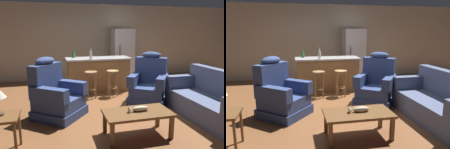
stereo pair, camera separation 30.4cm
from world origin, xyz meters
TOP-DOWN VIEW (x-y plane):
  - ground_plane at (0.00, 0.00)m, footprint 12.00×12.00m
  - back_wall at (0.00, 3.12)m, footprint 12.00×0.05m
  - coffee_table at (0.05, -1.55)m, footprint 1.10×0.60m
  - fish_figurine at (0.07, -1.55)m, footprint 0.34×0.10m
  - couch at (1.74, -1.22)m, footprint 0.86×1.91m
  - recliner_near_lamp at (-1.22, -0.34)m, footprint 1.18×1.18m
  - recliner_near_island at (0.98, 0.04)m, footprint 1.17×1.17m
  - end_table at (-1.97, -1.55)m, footprint 0.48×0.48m
  - kitchen_island at (0.00, 1.35)m, footprint 1.80×0.70m
  - bar_stool_left at (-0.32, 0.72)m, footprint 0.32×0.32m
  - bar_stool_right at (0.25, 0.72)m, footprint 0.32×0.32m
  - refrigerator at (1.10, 2.55)m, footprint 0.70×0.69m
  - bottle_tall_green at (-0.25, 1.10)m, footprint 0.07×0.07m
  - bottle_short_amber at (-0.67, 1.52)m, footprint 0.08×0.08m

SIDE VIEW (x-z plane):
  - ground_plane at x=0.00m, z-range 0.00..0.00m
  - couch at x=1.74m, z-range -0.13..0.81m
  - coffee_table at x=0.05m, z-range 0.15..0.57m
  - recliner_near_lamp at x=-1.22m, z-range -0.18..1.02m
  - recliner_near_island at x=0.98m, z-range -0.18..1.02m
  - end_table at x=-1.97m, z-range 0.18..0.74m
  - fish_figurine at x=0.07m, z-range 0.41..0.51m
  - bar_stool_left at x=-0.32m, z-range 0.13..0.81m
  - bar_stool_right at x=0.25m, z-range 0.13..0.81m
  - kitchen_island at x=0.00m, z-range 0.00..0.95m
  - refrigerator at x=1.10m, z-range 0.00..1.76m
  - bottle_short_amber at x=-0.67m, z-range 0.93..1.13m
  - bottle_tall_green at x=-0.25m, z-range 0.91..1.21m
  - back_wall at x=0.00m, z-range 0.00..2.60m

